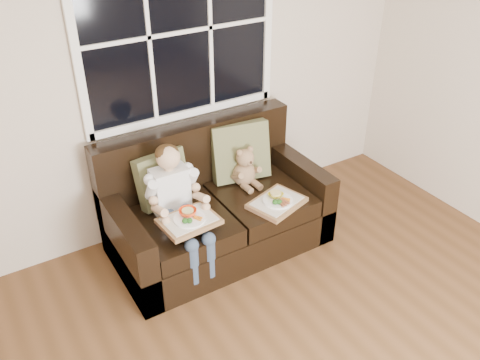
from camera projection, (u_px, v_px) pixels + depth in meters
room_walls at (434, 208)px, 1.93m from camera, size 4.52×5.02×2.71m
window_back at (180, 32)px, 3.75m from camera, size 1.62×0.04×1.37m
loveseat at (215, 211)px, 4.13m from camera, size 1.70×0.92×0.96m
pillow_left at (162, 179)px, 3.89m from camera, size 0.44×0.26×0.42m
pillow_right at (240, 152)px, 4.18m from camera, size 0.51×0.30×0.49m
child at (176, 197)px, 3.69m from camera, size 0.39×0.60×0.88m
teddy_bear at (245, 169)px, 4.14m from camera, size 0.21×0.26×0.35m
tray_left at (189, 220)px, 3.58m from camera, size 0.42×0.33×0.09m
tray_right at (277, 202)px, 3.94m from camera, size 0.49×0.42×0.09m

